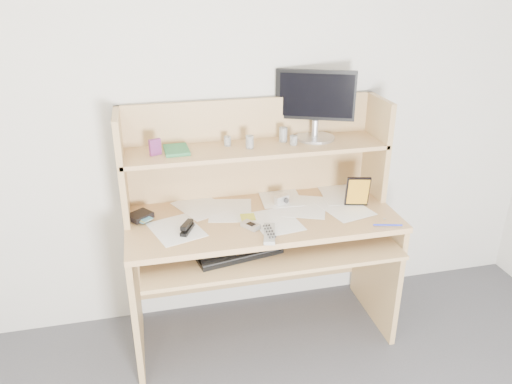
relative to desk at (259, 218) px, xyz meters
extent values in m
cube|color=silver|center=(0.00, 0.24, 0.56)|extent=(3.60, 0.04, 2.50)
cube|color=tan|center=(0.00, -0.08, 0.04)|extent=(1.40, 0.60, 0.03)
cube|color=tan|center=(-0.68, -0.08, -0.33)|extent=(0.03, 0.56, 0.72)
cube|color=tan|center=(0.68, -0.08, -0.33)|extent=(0.03, 0.56, 0.72)
cube|color=tan|center=(0.00, 0.20, -0.36)|extent=(1.34, 0.02, 0.41)
cube|color=tan|center=(0.00, -0.20, -0.05)|extent=(1.28, 0.55, 0.02)
cube|color=tan|center=(0.00, 0.21, 0.33)|extent=(1.40, 0.02, 0.55)
cube|color=tan|center=(-0.68, 0.07, 0.33)|extent=(0.03, 0.30, 0.55)
cube|color=tan|center=(0.68, 0.07, 0.33)|extent=(0.03, 0.30, 0.55)
cube|color=tan|center=(0.00, 0.07, 0.38)|extent=(1.38, 0.30, 0.02)
cube|color=white|center=(0.00, -0.08, 0.06)|extent=(1.32, 0.54, 0.01)
cube|color=black|center=(-0.16, -0.27, -0.03)|extent=(0.44, 0.23, 0.02)
cube|color=black|center=(-0.16, -0.27, -0.02)|extent=(0.41, 0.21, 0.01)
cube|color=#A3A39E|center=(-0.02, -0.30, 0.07)|extent=(0.10, 0.20, 0.02)
cube|color=#B0B0B2|center=(-0.09, -0.20, 0.07)|extent=(0.10, 0.11, 0.02)
cube|color=black|center=(-0.40, -0.16, 0.08)|extent=(0.08, 0.13, 0.04)
cube|color=black|center=(-0.62, 0.02, 0.08)|extent=(0.14, 0.14, 0.03)
cube|color=yellow|center=(-0.08, -0.09, 0.06)|extent=(0.08, 0.08, 0.01)
cube|color=silver|center=(0.13, 0.02, 0.09)|extent=(0.09, 0.06, 0.05)
cube|color=black|center=(0.52, -0.10, 0.15)|extent=(0.12, 0.04, 0.18)
cylinder|color=#1A2AC6|center=(0.58, -0.34, 0.07)|extent=(0.14, 0.04, 0.01)
cube|color=maroon|center=(-0.51, 0.05, 0.43)|extent=(0.06, 0.04, 0.08)
cube|color=#348456|center=(-0.41, 0.08, 0.39)|extent=(0.13, 0.17, 0.02)
cylinder|color=black|center=(-0.14, 0.12, 0.41)|extent=(0.04, 0.04, 0.05)
cylinder|color=white|center=(-0.04, 0.05, 0.42)|extent=(0.04, 0.04, 0.07)
cylinder|color=black|center=(0.20, 0.05, 0.41)|extent=(0.05, 0.05, 0.05)
cylinder|color=white|center=(0.16, 0.12, 0.42)|extent=(0.05, 0.05, 0.08)
cylinder|color=#BCBCC2|center=(0.34, 0.12, 0.39)|extent=(0.21, 0.21, 0.01)
cylinder|color=#BCBCC2|center=(0.34, 0.13, 0.44)|extent=(0.04, 0.04, 0.09)
cube|color=black|center=(0.34, 0.15, 0.62)|extent=(0.40, 0.19, 0.26)
cube|color=black|center=(0.34, 0.13, 0.62)|extent=(0.36, 0.15, 0.23)
camera|label=1|loc=(-0.56, -2.33, 1.23)|focal=35.00mm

